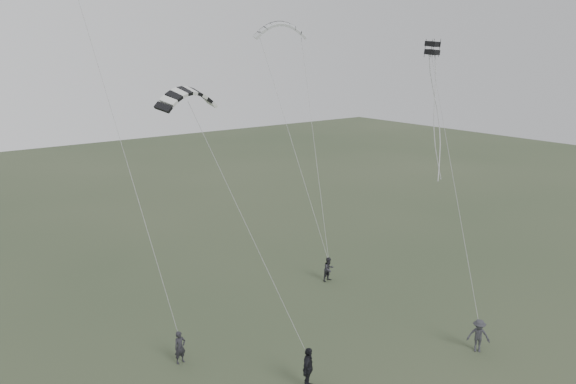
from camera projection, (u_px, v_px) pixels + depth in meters
ground at (337, 366)px, 25.57m from camera, size 140.00×140.00×0.00m
flyer_left at (180, 347)px, 25.63m from camera, size 0.59×0.42×1.55m
flyer_right at (329, 269)px, 34.79m from camera, size 0.77×0.62×1.53m
flyer_center at (308, 368)px, 23.63m from camera, size 1.17×1.01×1.88m
flyer_far at (479, 336)px, 26.60m from camera, size 1.13×1.20×1.63m
kite_pale_large at (280, 24)px, 36.70m from camera, size 3.57×2.63×1.61m
kite_striped at (187, 91)px, 24.45m from camera, size 3.22×1.81×1.37m
kite_box at (432, 48)px, 31.15m from camera, size 0.75×0.80×0.77m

